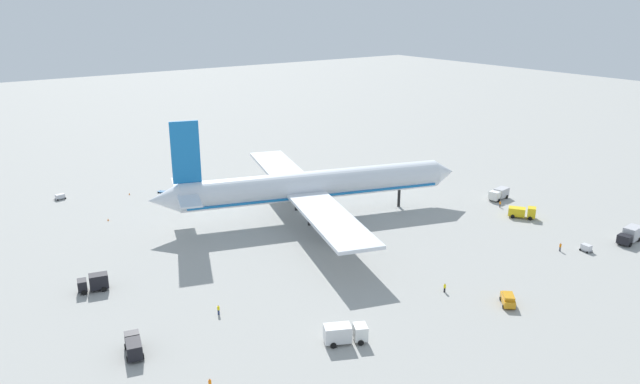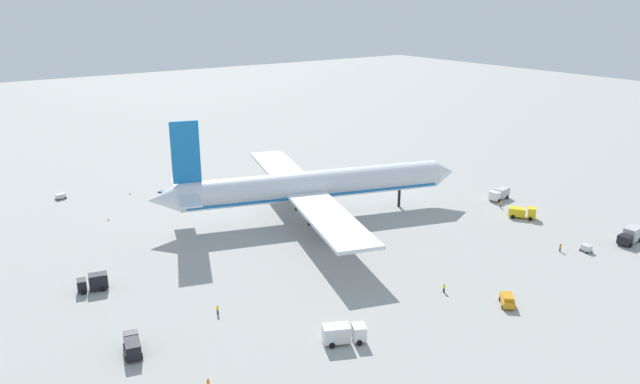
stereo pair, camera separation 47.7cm
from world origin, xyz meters
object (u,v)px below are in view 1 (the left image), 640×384
object	(u,v)px
ground_worker_4	(445,288)
traffic_cone_0	(129,194)
service_truck_4	(94,282)
baggage_cart_1	(60,197)
service_van	(508,299)
traffic_cone_1	(108,220)
service_truck_2	(344,333)
baggage_cart_0	(163,192)
ground_worker_0	(500,204)
service_truck_3	(499,193)
baggage_cart_2	(586,248)
airliner	(310,186)
ground_worker_1	(560,247)
service_truck_1	(630,235)
ground_worker_2	(218,310)
ground_worker_3	(210,384)
service_truck_5	(522,212)
service_truck_0	(133,346)

from	to	relation	value
ground_worker_4	traffic_cone_0	bearing A→B (deg)	107.39
service_truck_4	ground_worker_4	bearing A→B (deg)	-35.87
baggage_cart_1	service_van	bearing A→B (deg)	-64.89
traffic_cone_1	baggage_cart_1	bearing A→B (deg)	102.86
traffic_cone_0	service_truck_2	bearing A→B (deg)	-88.23
baggage_cart_0	ground_worker_4	xyz separation A→B (m)	(18.80, -81.99, 0.56)
service_truck_4	baggage_cart_1	xyz separation A→B (m)	(7.16, 56.10, -0.84)
ground_worker_0	service_truck_3	bearing A→B (deg)	41.25
service_truck_4	baggage_cart_2	xyz separation A→B (m)	(85.62, -39.75, -0.80)
airliner	traffic_cone_1	xyz separation A→B (m)	(-39.31, 24.35, -7.19)
service_van	ground_worker_4	world-z (taller)	service_van
baggage_cart_0	ground_worker_1	bearing A→B (deg)	-58.50
service_truck_1	traffic_cone_1	xyz separation A→B (m)	(-85.09, 75.74, -1.39)
ground_worker_2	ground_worker_3	bearing A→B (deg)	-119.34
service_truck_1	ground_worker_4	xyz separation A→B (m)	(-48.11, 6.61, -0.85)
baggage_cart_2	ground_worker_0	distance (m)	28.45
service_truck_4	ground_worker_3	world-z (taller)	service_truck_4
service_truck_1	baggage_cart_0	distance (m)	111.03
service_truck_4	ground_worker_0	bearing A→B (deg)	-7.53
service_truck_5	baggage_cart_0	world-z (taller)	service_truck_5
service_van	traffic_cone_1	xyz separation A→B (m)	(-42.17, 78.38, -0.76)
ground_worker_4	traffic_cone_1	world-z (taller)	ground_worker_4
baggage_cart_2	traffic_cone_0	bearing A→B (deg)	125.20
ground_worker_2	traffic_cone_0	xyz separation A→B (m)	(8.75, 69.55, -0.58)
service_truck_1	ground_worker_1	size ratio (longest dim) A/B	3.87
baggage_cart_2	ground_worker_2	bearing A→B (deg)	164.61
airliner	baggage_cart_0	distance (m)	43.40
service_van	baggage_cart_2	xyz separation A→B (m)	(31.12, 5.16, -0.25)
service_truck_0	ground_worker_1	distance (m)	83.54
baggage_cart_1	traffic_cone_0	bearing A→B (deg)	-22.96
baggage_cart_1	ground_worker_4	distance (m)	100.97
ground_worker_0	ground_worker_2	size ratio (longest dim) A/B	0.96
service_truck_2	baggage_cart_2	bearing A→B (deg)	-1.34
ground_worker_1	ground_worker_2	world-z (taller)	ground_worker_1
airliner	baggage_cart_1	world-z (taller)	airliner
ground_worker_3	ground_worker_0	bearing A→B (deg)	15.65
service_truck_5	traffic_cone_1	size ratio (longest dim) A/B	11.35
ground_worker_2	service_truck_4	bearing A→B (deg)	124.74
service_truck_5	service_truck_0	bearing A→B (deg)	-177.89
ground_worker_0	service_truck_2	bearing A→B (deg)	-159.01
baggage_cart_1	traffic_cone_0	distance (m)	16.80
baggage_cart_1	ground_worker_4	size ratio (longest dim) A/B	1.98
baggage_cart_1	ground_worker_2	size ratio (longest dim) A/B	1.91
baggage_cart_1	ground_worker_0	bearing A→B (deg)	-38.51
ground_worker_3	ground_worker_4	size ratio (longest dim) A/B	1.08
service_truck_3	baggage_cart_1	xyz separation A→B (m)	(-90.79, 64.20, -0.78)
ground_worker_2	service_truck_5	bearing A→B (deg)	-0.03
service_truck_1	ground_worker_0	size ratio (longest dim) A/B	4.25
ground_worker_0	ground_worker_1	xyz separation A→B (m)	(-11.77, -24.37, 0.09)
service_truck_4	service_truck_5	xyz separation A→B (m)	(91.37, -20.04, -0.15)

